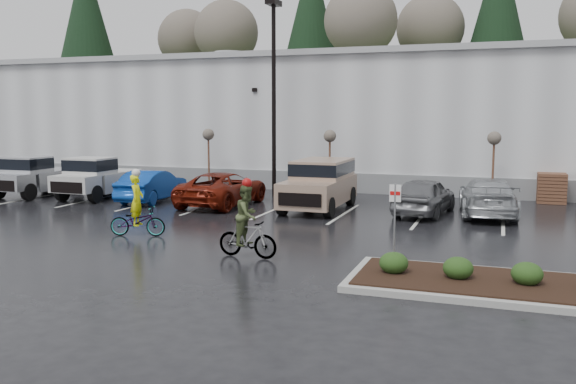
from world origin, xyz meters
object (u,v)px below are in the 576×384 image
(sapling_west, at_px, (208,138))
(fire_lane_sign, at_px, (395,214))
(sapling_east, at_px, (494,142))
(car_grey, at_px, (424,196))
(car_red, at_px, (223,189))
(car_far_silver, at_px, (488,197))
(cyclist_hivis, at_px, (137,215))
(pickup_silver, at_px, (40,175))
(pallet_stack_a, at_px, (551,188))
(sapling_mid, at_px, (330,140))
(car_blue, at_px, (152,186))
(cyclist_olive, at_px, (247,229))
(lamppost, at_px, (274,77))
(pickup_white, at_px, (103,177))
(suv_tan, at_px, (319,185))

(sapling_west, relative_size, fire_lane_sign, 1.45)
(sapling_east, relative_size, car_grey, 0.73)
(car_red, relative_size, car_far_silver, 1.02)
(cyclist_hivis, bearing_deg, pickup_silver, 39.91)
(pallet_stack_a, distance_m, fire_lane_sign, 14.60)
(sapling_mid, height_order, pallet_stack_a, sapling_mid)
(car_blue, height_order, cyclist_olive, cyclist_olive)
(sapling_west, distance_m, sapling_east, 14.00)
(car_red, bearing_deg, cyclist_olive, 121.12)
(pickup_silver, height_order, car_red, pickup_silver)
(sapling_east, relative_size, pickup_silver, 0.62)
(lamppost, height_order, pallet_stack_a, lamppost)
(car_grey, distance_m, car_far_silver, 2.44)
(sapling_west, xyz_separation_m, pickup_silver, (-6.97, -4.41, -1.75))
(sapling_mid, distance_m, car_grey, 6.73)
(sapling_west, bearing_deg, sapling_east, 0.00)
(lamppost, bearing_deg, sapling_west, 165.96)
(sapling_east, height_order, pickup_white, sapling_east)
(car_red, distance_m, suv_tan, 4.31)
(suv_tan, distance_m, cyclist_olive, 8.82)
(sapling_mid, distance_m, car_far_silver, 8.41)
(sapling_mid, xyz_separation_m, sapling_east, (7.50, 0.00, 0.00))
(car_far_silver, bearing_deg, pallet_stack_a, -125.77)
(pallet_stack_a, relative_size, car_grey, 0.31)
(sapling_east, height_order, fire_lane_sign, sapling_east)
(fire_lane_sign, xyz_separation_m, car_red, (-8.87, 8.33, -0.68))
(pickup_silver, bearing_deg, sapling_mid, 18.12)
(pallet_stack_a, relative_size, car_red, 0.26)
(car_blue, bearing_deg, sapling_east, -167.10)
(pallet_stack_a, relative_size, pickup_silver, 0.26)
(sapling_mid, bearing_deg, pickup_white, -158.46)
(car_grey, bearing_deg, suv_tan, 11.19)
(lamppost, bearing_deg, sapling_east, 5.71)
(lamppost, distance_m, pallet_stack_a, 13.61)
(car_red, relative_size, suv_tan, 1.02)
(sapling_west, height_order, sapling_east, same)
(sapling_west, xyz_separation_m, car_blue, (-0.62, -4.46, -2.01))
(car_blue, bearing_deg, sapling_west, -102.02)
(sapling_west, xyz_separation_m, cyclist_hivis, (3.20, -11.50, -2.04))
(car_grey, bearing_deg, fire_lane_sign, 99.78)
(sapling_mid, relative_size, cyclist_hivis, 1.45)
(sapling_west, relative_size, pallet_stack_a, 2.37)
(fire_lane_sign, height_order, cyclist_hivis, cyclist_hivis)
(pickup_silver, bearing_deg, pallet_stack_a, 12.97)
(suv_tan, bearing_deg, car_far_silver, 6.72)
(pallet_stack_a, bearing_deg, car_red, -158.05)
(pickup_silver, height_order, pickup_white, same)
(car_far_silver, bearing_deg, lamppost, -19.70)
(car_blue, relative_size, car_grey, 1.00)
(pallet_stack_a, bearing_deg, car_blue, -162.30)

